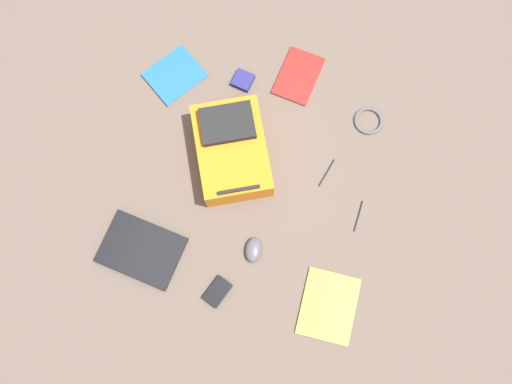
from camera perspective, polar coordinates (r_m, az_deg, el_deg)
The scene contains 12 objects.
ground_plane at distance 2.24m, azimuth -0.27°, elevation 1.16°, with size 3.97×3.97×0.00m, color brown.
backpack at distance 2.20m, azimuth -2.71°, elevation 4.69°, with size 0.44×0.50×0.17m.
laptop at distance 2.22m, azimuth -12.47°, elevation -6.21°, with size 0.34×0.26×0.03m.
book_manual at distance 2.18m, azimuth 7.96°, elevation -12.29°, with size 0.23×0.28×0.01m.
book_comic at distance 2.43m, azimuth -8.88°, elevation 12.54°, with size 0.30×0.31×0.01m.
book_blue at distance 2.41m, azimuth 4.70°, elevation 12.57°, with size 0.19×0.26×0.02m.
computer_mouse at distance 2.16m, azimuth -0.28°, elevation -6.36°, with size 0.07×0.11×0.04m, color #4C4C51.
cable_coil at distance 2.37m, azimuth 12.24°, elevation 7.65°, with size 0.13×0.13×0.01m, color #4C4C51.
power_brick at distance 2.16m, azimuth -4.34°, elevation -10.82°, with size 0.07×0.12×0.03m, color black.
pen_black at distance 2.24m, azimuth 11.16°, elevation -2.61°, with size 0.01×0.01×0.14m, color black.
pen_blue at distance 2.27m, azimuth 7.74°, elevation 2.12°, with size 0.01×0.01×0.14m, color black.
earbud_pouch at distance 2.39m, azimuth -1.44°, elevation 12.16°, with size 0.08×0.08×0.03m, color navy.
Camera 1 is at (0.18, -0.54, 2.16)m, focal length 36.43 mm.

